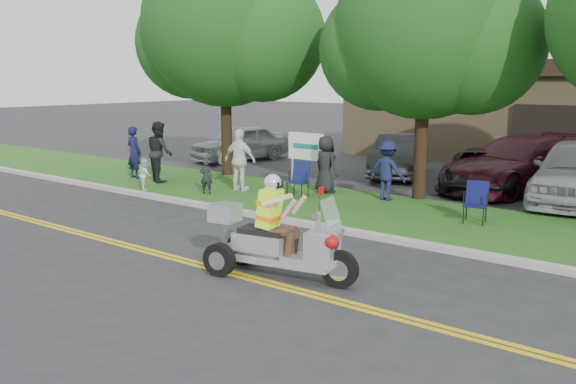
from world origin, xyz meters
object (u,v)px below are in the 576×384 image
Objects in this scene: parked_car_right at (519,164)px; lawn_chair_a at (300,177)px; spectator_adult_mid at (160,152)px; spectator_adult_right at (240,160)px; parked_car_far_left at (240,143)px; spectator_adult_left at (134,152)px; parked_car_left at (399,156)px; lawn_chair_b at (476,199)px; parked_car_mid at (482,170)px; trike_scooter at (275,242)px.

lawn_chair_a is at bearing -111.68° from parked_car_right.
spectator_adult_mid reaches higher than spectator_adult_right.
lawn_chair_a is at bearing -26.97° from parked_car_far_left.
spectator_adult_left is at bearing 29.00° from spectator_adult_mid.
spectator_adult_mid is 8.07m from parked_car_left.
lawn_chair_b is 11.18m from spectator_adult_left.
spectator_adult_left is 5.86m from parked_car_far_left.
parked_car_left is (-4.77, 5.41, 0.08)m from lawn_chair_b.
spectator_adult_mid is at bearing -149.68° from parked_car_left.
parked_car_right reaches higher than parked_car_mid.
parked_car_right reaches higher than parked_car_far_left.
parked_car_mid is at bearing -123.54° from parked_car_right.
trike_scooter is 10.91m from spectator_adult_left.
parked_car_right is (0.72, 10.74, 0.19)m from trike_scooter.
lawn_chair_b is at bearing -13.36° from parked_car_far_left.
lawn_chair_a is 0.54× the size of spectator_adult_right.
spectator_adult_right is at bearing -38.14° from parked_car_far_left.
spectator_adult_left is 1.18m from spectator_adult_mid.
parked_car_far_left is (-0.62, 5.82, -0.23)m from spectator_adult_left.
spectator_adult_left is at bearing 142.85° from trike_scooter.
spectator_adult_left reaches higher than parked_car_right.
spectator_adult_right is 0.42× the size of parked_car_far_left.
trike_scooter is at bearing 131.21° from spectator_adult_right.
parked_car_right is (4.12, -0.28, 0.10)m from parked_car_left.
spectator_adult_mid is at bearing 0.98° from spectator_adult_right.
lawn_chair_a is at bearing 168.56° from lawn_chair_b.
parked_car_mid is at bearing 79.88° from trike_scooter.
parked_car_left reaches higher than parked_car_mid.
parked_car_mid is (3.24, -0.97, -0.09)m from parked_car_left.
trike_scooter is 7.60m from spectator_adult_right.
spectator_adult_right reaches higher than trike_scooter.
spectator_adult_left reaches higher than parked_car_far_left.
lawn_chair_b is 6.89m from spectator_adult_right.
spectator_adult_mid is (-4.98, -0.71, 0.41)m from lawn_chair_a.
spectator_adult_mid is 0.44× the size of parked_car_left.
trike_scooter is 0.61× the size of parked_car_mid.
trike_scooter reaches higher than lawn_chair_a.
spectator_adult_mid is 0.43× the size of parked_car_mid.
spectator_adult_right is 8.33m from parked_car_right.
parked_car_right is at bearing -23.26° from parked_car_left.
spectator_adult_left is 12.08m from parked_car_right.
parked_car_right is at bearing 85.29° from lawn_chair_b.
trike_scooter is 1.51× the size of spectator_adult_right.
parked_car_left is at bearing 77.65° from lawn_chair_a.
parked_car_left is (2.10, 5.81, -0.29)m from spectator_adult_right.
lawn_chair_a is 0.17× the size of parked_car_right.
spectator_adult_right is at bearing -178.99° from lawn_chair_a.
spectator_adult_right is (-5.51, 5.21, 0.38)m from trike_scooter.
parked_car_left is (0.23, 5.44, 0.07)m from lawn_chair_a.
trike_scooter is 10.05m from parked_car_mid.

